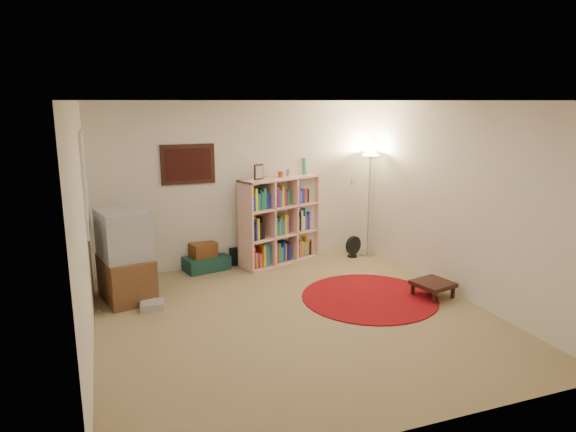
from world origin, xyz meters
The scene contains 11 objects.
room centered at (-0.05, 0.05, 1.26)m, with size 4.54×4.54×2.54m.
bookshelf centered at (0.50, 2.12, 0.66)m, with size 1.40×0.84×1.62m.
floor_lamp centered at (2.01, 2.00, 1.42)m, with size 0.37×0.37×1.71m.
floor_fan centered at (1.73, 1.96, 0.18)m, with size 0.31×0.21×0.35m.
tv_stand centered at (-1.83, 1.33, 0.56)m, with size 0.72×0.91×1.17m.
dvd_box centered at (-1.57, 0.88, 0.05)m, with size 0.31×0.26×0.09m.
suitcase centered at (-0.66, 2.15, 0.10)m, with size 0.73×0.56×0.21m.
wicker_basket centered at (-0.69, 2.15, 0.32)m, with size 0.43×0.36×0.21m.
duffel_bag centered at (-0.06, 2.30, 0.14)m, with size 0.44×0.39×0.27m.
red_rug centered at (1.11, 0.28, 0.01)m, with size 1.76×1.76×0.02m.
side_table centered at (1.90, 0.03, 0.17)m, with size 0.53×0.53×0.21m.
Camera 1 is at (-2.04, -5.23, 2.50)m, focal length 32.00 mm.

